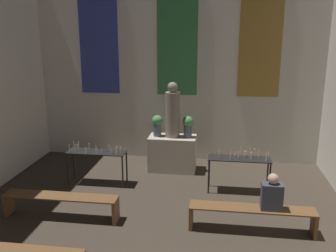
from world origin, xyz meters
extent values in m
cube|color=silver|center=(0.00, 10.93, 2.79)|extent=(7.73, 0.12, 5.58)
cube|color=navy|center=(-2.10, 10.85, 3.35)|extent=(1.05, 0.03, 3.13)
cube|color=#33723F|center=(0.00, 10.85, 3.35)|extent=(1.05, 0.03, 3.13)
cube|color=olive|center=(2.10, 10.85, 3.35)|extent=(1.05, 0.03, 3.13)
cube|color=#BCB29E|center=(0.00, 9.95, 0.44)|extent=(1.17, 0.65, 0.88)
cylinder|color=gray|center=(0.00, 9.95, 1.44)|extent=(0.35, 0.35, 1.12)
sphere|color=gray|center=(0.00, 9.95, 2.12)|extent=(0.25, 0.25, 0.25)
cylinder|color=#4C5666|center=(-0.38, 9.95, 1.03)|extent=(0.20, 0.20, 0.31)
sphere|color=#4C9351|center=(-0.38, 9.95, 1.28)|extent=(0.27, 0.27, 0.27)
cylinder|color=#4C5666|center=(0.38, 9.95, 1.03)|extent=(0.20, 0.20, 0.31)
sphere|color=#4C9351|center=(0.38, 9.95, 1.28)|extent=(0.27, 0.27, 0.27)
cube|color=black|center=(-1.60, 8.85, 0.76)|extent=(1.35, 0.43, 0.02)
cylinder|color=black|center=(-2.25, 8.67, 0.38)|extent=(0.04, 0.04, 0.75)
cylinder|color=black|center=(-0.96, 8.67, 0.38)|extent=(0.04, 0.04, 0.75)
cylinder|color=black|center=(-2.25, 9.04, 0.38)|extent=(0.04, 0.04, 0.75)
cylinder|color=black|center=(-0.96, 9.04, 0.38)|extent=(0.04, 0.04, 0.75)
cylinder|color=silver|center=(-1.36, 8.99, 0.83)|extent=(0.02, 0.02, 0.11)
sphere|color=#F9CC4C|center=(-1.36, 8.99, 0.89)|extent=(0.02, 0.02, 0.02)
cylinder|color=silver|center=(-1.65, 8.94, 0.82)|extent=(0.02, 0.02, 0.09)
sphere|color=#F9CC4C|center=(-1.65, 8.94, 0.88)|extent=(0.02, 0.02, 0.02)
cylinder|color=silver|center=(-1.79, 8.67, 0.84)|extent=(0.02, 0.02, 0.13)
sphere|color=#F9CC4C|center=(-1.79, 8.67, 0.91)|extent=(0.02, 0.02, 0.02)
cylinder|color=silver|center=(-1.47, 8.81, 0.82)|extent=(0.02, 0.02, 0.10)
sphere|color=#F9CC4C|center=(-1.47, 8.81, 0.89)|extent=(0.02, 0.02, 0.02)
cylinder|color=silver|center=(-1.54, 8.68, 0.84)|extent=(0.02, 0.02, 0.13)
sphere|color=#F9CC4C|center=(-1.54, 8.68, 0.91)|extent=(0.02, 0.02, 0.02)
cylinder|color=silver|center=(-1.22, 8.74, 0.85)|extent=(0.02, 0.02, 0.15)
sphere|color=#F9CC4C|center=(-1.22, 8.74, 0.94)|extent=(0.02, 0.02, 0.02)
cylinder|color=silver|center=(-1.03, 8.84, 0.83)|extent=(0.02, 0.02, 0.12)
sphere|color=#F9CC4C|center=(-1.03, 8.84, 0.90)|extent=(0.02, 0.02, 0.02)
cylinder|color=silver|center=(-2.05, 8.92, 0.86)|extent=(0.02, 0.02, 0.17)
sphere|color=#F9CC4C|center=(-2.05, 8.92, 0.96)|extent=(0.02, 0.02, 0.02)
cylinder|color=silver|center=(-2.19, 8.98, 0.85)|extent=(0.02, 0.02, 0.15)
sphere|color=#F9CC4C|center=(-2.19, 8.98, 0.94)|extent=(0.02, 0.02, 0.02)
cylinder|color=silver|center=(-1.08, 8.70, 0.86)|extent=(0.02, 0.02, 0.17)
sphere|color=#F9CC4C|center=(-1.08, 8.70, 0.96)|extent=(0.02, 0.02, 0.02)
cylinder|color=silver|center=(-2.11, 8.88, 0.84)|extent=(0.02, 0.02, 0.13)
sphere|color=#F9CC4C|center=(-2.11, 8.88, 0.91)|extent=(0.02, 0.02, 0.02)
cylinder|color=silver|center=(-1.13, 8.81, 0.83)|extent=(0.02, 0.02, 0.11)
sphere|color=#F9CC4C|center=(-1.13, 8.81, 0.89)|extent=(0.02, 0.02, 0.02)
cylinder|color=silver|center=(-2.07, 8.92, 0.82)|extent=(0.02, 0.02, 0.10)
sphere|color=#F9CC4C|center=(-2.07, 8.92, 0.89)|extent=(0.02, 0.02, 0.02)
cylinder|color=silver|center=(-2.19, 8.71, 0.86)|extent=(0.02, 0.02, 0.18)
sphere|color=#F9CC4C|center=(-2.19, 8.71, 0.96)|extent=(0.02, 0.02, 0.02)
cylinder|color=silver|center=(-1.83, 9.00, 0.84)|extent=(0.02, 0.02, 0.13)
sphere|color=#F9CC4C|center=(-1.83, 9.00, 0.91)|extent=(0.02, 0.02, 0.02)
cube|color=black|center=(1.60, 8.85, 0.76)|extent=(1.35, 0.43, 0.02)
cylinder|color=black|center=(0.96, 8.67, 0.38)|extent=(0.04, 0.04, 0.75)
cylinder|color=black|center=(2.25, 8.67, 0.38)|extent=(0.04, 0.04, 0.75)
cylinder|color=black|center=(0.96, 9.04, 0.38)|extent=(0.04, 0.04, 0.75)
cylinder|color=black|center=(2.25, 9.04, 0.38)|extent=(0.04, 0.04, 0.75)
cylinder|color=silver|center=(1.87, 8.96, 0.82)|extent=(0.02, 0.02, 0.10)
sphere|color=#F9CC4C|center=(1.87, 8.96, 0.89)|extent=(0.02, 0.02, 0.02)
cylinder|color=silver|center=(1.93, 9.01, 0.85)|extent=(0.02, 0.02, 0.15)
sphere|color=#F9CC4C|center=(1.93, 9.01, 0.94)|extent=(0.02, 0.02, 0.02)
cylinder|color=silver|center=(2.23, 8.99, 0.82)|extent=(0.02, 0.02, 0.10)
sphere|color=#F9CC4C|center=(2.23, 8.99, 0.88)|extent=(0.02, 0.02, 0.02)
cylinder|color=silver|center=(1.75, 9.01, 0.82)|extent=(0.02, 0.02, 0.10)
sphere|color=#F9CC4C|center=(1.75, 9.01, 0.88)|extent=(0.02, 0.02, 0.02)
cylinder|color=silver|center=(1.17, 8.87, 0.84)|extent=(0.02, 0.02, 0.14)
sphere|color=#F9CC4C|center=(1.17, 8.87, 0.93)|extent=(0.02, 0.02, 0.02)
cylinder|color=silver|center=(1.74, 8.94, 0.82)|extent=(0.02, 0.02, 0.10)
sphere|color=#F9CC4C|center=(1.74, 8.94, 0.89)|extent=(0.02, 0.02, 0.02)
cylinder|color=silver|center=(1.63, 9.03, 0.86)|extent=(0.02, 0.02, 0.17)
sphere|color=#F9CC4C|center=(1.63, 9.03, 0.96)|extent=(0.02, 0.02, 0.02)
cylinder|color=silver|center=(2.02, 8.99, 0.84)|extent=(0.02, 0.02, 0.14)
sphere|color=#F9CC4C|center=(2.02, 8.99, 0.93)|extent=(0.02, 0.02, 0.02)
cylinder|color=silver|center=(2.15, 8.73, 0.86)|extent=(0.02, 0.02, 0.16)
sphere|color=#F9CC4C|center=(2.15, 8.73, 0.95)|extent=(0.02, 0.02, 0.02)
cylinder|color=silver|center=(1.41, 8.73, 0.85)|extent=(0.02, 0.02, 0.16)
sphere|color=#F9CC4C|center=(1.41, 8.73, 0.94)|extent=(0.02, 0.02, 0.02)
cylinder|color=silver|center=(1.84, 9.03, 0.85)|extent=(0.02, 0.02, 0.16)
sphere|color=#F9CC4C|center=(1.84, 9.03, 0.95)|extent=(0.02, 0.02, 0.02)
cylinder|color=silver|center=(1.70, 8.92, 0.85)|extent=(0.02, 0.02, 0.15)
sphere|color=#F9CC4C|center=(1.70, 8.92, 0.93)|extent=(0.02, 0.02, 0.02)
cylinder|color=silver|center=(1.84, 8.79, 0.84)|extent=(0.02, 0.02, 0.14)
sphere|color=#F9CC4C|center=(1.84, 8.79, 0.92)|extent=(0.02, 0.02, 0.02)
cylinder|color=silver|center=(1.51, 8.91, 0.82)|extent=(0.02, 0.02, 0.10)
sphere|color=#F9CC4C|center=(1.51, 8.91, 0.89)|extent=(0.02, 0.02, 0.02)
cylinder|color=silver|center=(1.58, 8.85, 0.84)|extent=(0.02, 0.02, 0.14)
sphere|color=#F9CC4C|center=(1.58, 8.85, 0.92)|extent=(0.02, 0.02, 0.02)
cube|color=brown|center=(-1.76, 5.37, 0.44)|extent=(2.19, 0.36, 0.03)
cube|color=brown|center=(-1.76, 7.17, 0.44)|extent=(2.19, 0.36, 0.03)
cube|color=brown|center=(-2.83, 7.17, 0.22)|extent=(0.06, 0.32, 0.43)
cube|color=brown|center=(-0.70, 7.17, 0.22)|extent=(0.06, 0.32, 0.43)
cube|color=brown|center=(1.76, 7.17, 0.44)|extent=(2.19, 0.36, 0.03)
cube|color=brown|center=(0.70, 7.17, 0.22)|extent=(0.06, 0.32, 0.43)
cube|color=brown|center=(2.83, 7.17, 0.22)|extent=(0.06, 0.32, 0.43)
cube|color=#383D47|center=(2.08, 7.17, 0.69)|extent=(0.36, 0.24, 0.47)
sphere|color=tan|center=(2.08, 7.17, 1.02)|extent=(0.19, 0.19, 0.19)
camera|label=1|loc=(1.14, 1.06, 3.48)|focal=40.00mm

